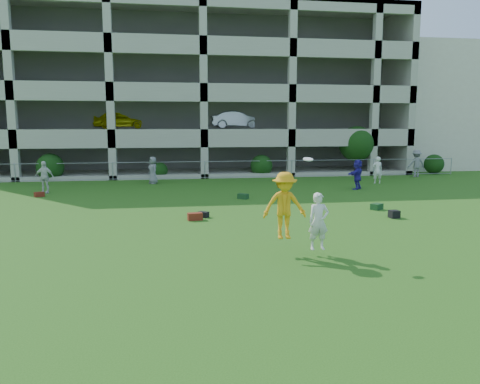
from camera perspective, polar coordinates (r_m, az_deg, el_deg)
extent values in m
plane|color=#235114|center=(12.97, 2.59, -8.02)|extent=(100.00, 100.00, 0.00)
cube|color=beige|center=(47.62, 23.79, 9.23)|extent=(16.00, 14.00, 10.00)
imported|color=silver|center=(26.85, -22.76, 1.68)|extent=(1.05, 0.56, 1.71)
imported|color=slate|center=(29.19, -10.57, 2.62)|extent=(0.84, 0.96, 1.66)
imported|color=#2F229C|center=(27.08, 14.11, 2.10)|extent=(1.46, 1.44, 1.68)
imported|color=white|center=(30.05, 16.40, 2.58)|extent=(0.65, 0.47, 1.66)
imported|color=slate|center=(34.66, 20.69, 3.28)|extent=(1.22, 0.72, 1.87)
cube|color=#50180D|center=(17.95, -5.51, -3.00)|extent=(0.58, 0.37, 0.28)
cube|color=black|center=(18.49, -4.48, -2.75)|extent=(0.47, 0.44, 0.22)
cube|color=#13351E|center=(20.91, 16.34, -1.72)|extent=(0.61, 0.57, 0.26)
cube|color=black|center=(19.26, 18.28, -2.58)|extent=(0.37, 0.37, 0.30)
cube|color=#5E1510|center=(25.67, -23.28, -0.27)|extent=(0.53, 0.48, 0.24)
cube|color=#143820|center=(22.94, 0.37, -0.53)|extent=(0.57, 0.56, 0.25)
imported|color=orange|center=(12.95, 5.44, -1.65)|extent=(1.23, 0.74, 1.86)
imported|color=silver|center=(13.15, 9.55, -3.54)|extent=(0.59, 0.40, 1.59)
cylinder|color=white|center=(12.96, 8.30, 3.97)|extent=(0.27, 0.27, 0.09)
cube|color=#9E998C|center=(45.08, -5.83, 11.25)|extent=(30.00, 0.50, 12.00)
cube|color=#9E998C|center=(40.18, -27.16, 10.76)|extent=(0.50, 14.00, 12.00)
cube|color=#9E998C|center=(41.98, 15.67, 11.21)|extent=(0.50, 14.00, 12.00)
cube|color=#9E998C|center=(39.15, -5.39, 20.36)|extent=(30.00, 14.00, 0.30)
cube|color=#9E998C|center=(38.44, -5.16, 3.04)|extent=(30.00, 14.00, 0.30)
cube|color=#9E998C|center=(38.28, -5.21, 7.52)|extent=(30.00, 14.00, 0.30)
cube|color=#9E998C|center=(38.36, -5.27, 12.00)|extent=(30.00, 14.00, 0.30)
cube|color=#9E998C|center=(38.68, -5.34, 16.44)|extent=(30.00, 14.00, 0.30)
cube|color=#9E998C|center=(31.47, -4.38, 6.28)|extent=(30.00, 0.30, 0.90)
cube|color=#9E998C|center=(31.51, -4.44, 11.74)|extent=(30.00, 0.30, 0.90)
cube|color=#9E998C|center=(31.83, -4.50, 17.14)|extent=(30.00, 0.30, 0.90)
cube|color=#9E998C|center=(32.94, -26.22, 11.56)|extent=(0.50, 0.50, 12.00)
cube|color=#9E998C|center=(31.73, -15.58, 12.25)|extent=(0.50, 0.50, 12.00)
cube|color=#9E998C|center=(31.64, -4.46, 12.54)|extent=(0.50, 0.50, 12.00)
cube|color=#9E998C|center=(32.66, 6.34, 12.38)|extent=(0.50, 0.50, 12.00)
cube|color=#9E998C|center=(34.71, 16.16, 11.86)|extent=(0.50, 0.50, 12.00)
cube|color=#605E59|center=(40.35, -5.46, 11.60)|extent=(29.00, 9.00, 11.60)
imported|color=yellow|center=(36.36, -14.46, 8.53)|extent=(4.05, 2.07, 1.32)
imported|color=silver|center=(36.59, -0.60, 8.79)|extent=(4.16, 1.94, 1.32)
cylinder|color=gray|center=(32.75, -25.75, 2.14)|extent=(0.06, 0.06, 1.20)
cylinder|color=gray|center=(31.54, -15.26, 2.46)|extent=(0.06, 0.06, 1.20)
cylinder|color=gray|center=(31.45, -4.32, 2.71)|extent=(0.06, 0.06, 1.20)
cylinder|color=gray|center=(32.48, 6.31, 2.87)|extent=(0.06, 0.06, 1.20)
cylinder|color=gray|center=(34.54, 15.97, 2.92)|extent=(0.06, 0.06, 1.20)
cylinder|color=gray|center=(37.45, 24.34, 2.89)|extent=(0.06, 0.06, 1.20)
cylinder|color=gray|center=(31.40, -4.33, 3.71)|extent=(36.00, 0.04, 0.04)
cylinder|color=gray|center=(31.50, -4.31, 1.77)|extent=(36.00, 0.04, 0.04)
sphere|color=#163D11|center=(32.79, -22.13, 2.85)|extent=(1.76, 1.76, 1.76)
sphere|color=#163D11|center=(31.95, -9.78, 2.62)|extent=(1.10, 1.10, 1.10)
sphere|color=#163D11|center=(32.58, 2.63, 3.22)|extent=(1.54, 1.54, 1.54)
cylinder|color=#382314|center=(34.83, 13.95, 3.66)|extent=(0.16, 0.16, 1.96)
sphere|color=#163D11|center=(34.76, 14.02, 5.73)|extent=(2.52, 2.52, 2.52)
sphere|color=#163D11|center=(37.42, 22.57, 3.17)|extent=(1.43, 1.43, 1.43)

